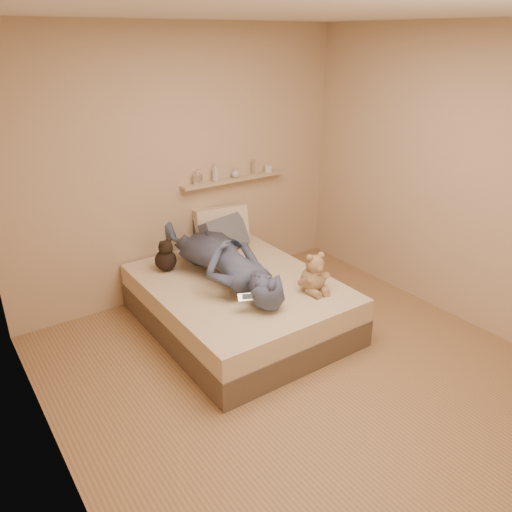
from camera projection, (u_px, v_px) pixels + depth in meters
room at (310, 221)px, 3.43m from camera, size 3.80×3.80×3.80m
bed at (239, 303)px, 4.57m from camera, size 1.50×1.90×0.45m
game_console at (247, 297)px, 3.92m from camera, size 0.16×0.12×0.05m
teddy_bear at (314, 275)px, 4.25m from camera, size 0.29×0.29×0.36m
dark_plush at (166, 257)px, 4.63m from camera, size 0.20×0.20×0.31m
pillow_cream at (221, 226)px, 5.19m from camera, size 0.58×0.32×0.42m
pillow_grey at (225, 234)px, 5.07m from camera, size 0.55×0.39×0.37m
person at (222, 258)px, 4.46m from camera, size 0.65×1.67×0.40m
wall_shelf at (234, 179)px, 5.18m from camera, size 1.20×0.12×0.03m
shelf_bottles at (227, 173)px, 5.10m from camera, size 0.96×0.11×0.18m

